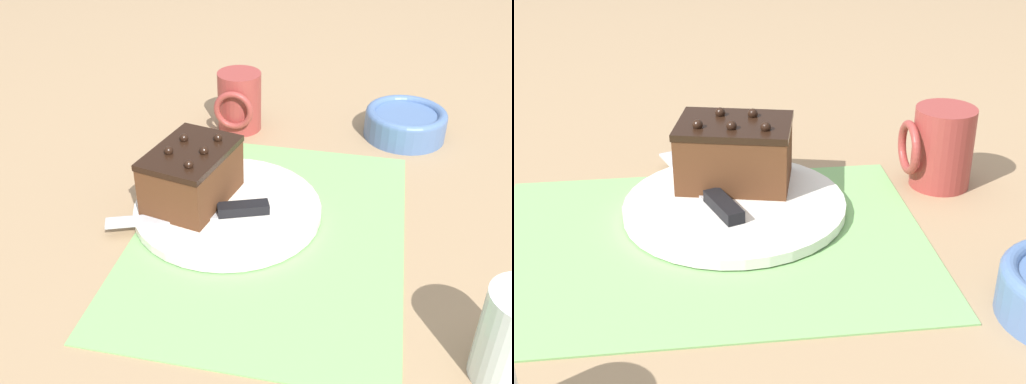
% 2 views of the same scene
% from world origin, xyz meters
% --- Properties ---
extents(ground_plane, '(3.00, 3.00, 0.00)m').
position_xyz_m(ground_plane, '(0.00, 0.00, 0.00)').
color(ground_plane, '#9E7F5B').
extents(placemat_woven, '(0.46, 0.34, 0.00)m').
position_xyz_m(placemat_woven, '(0.00, 0.00, 0.00)').
color(placemat_woven, '#7AB266').
rests_on(placemat_woven, ground_plane).
extents(cake_plate, '(0.25, 0.25, 0.01)m').
position_xyz_m(cake_plate, '(-0.03, -0.06, 0.01)').
color(cake_plate, white).
rests_on(cake_plate, placemat_woven).
extents(chocolate_cake, '(0.15, 0.12, 0.09)m').
position_xyz_m(chocolate_cake, '(-0.04, -0.11, 0.05)').
color(chocolate_cake, '#512D19').
rests_on(chocolate_cake, cake_plate).
extents(serving_knife, '(0.09, 0.21, 0.01)m').
position_xyz_m(serving_knife, '(-0.01, -0.07, 0.02)').
color(serving_knife, black).
rests_on(serving_knife, cake_plate).
extents(coffee_mug, '(0.08, 0.07, 0.10)m').
position_xyz_m(coffee_mug, '(-0.28, -0.11, 0.05)').
color(coffee_mug, '#993833').
rests_on(coffee_mug, ground_plane).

